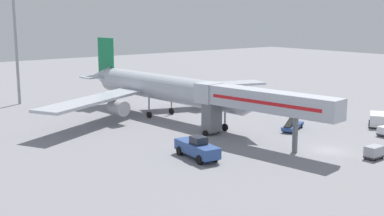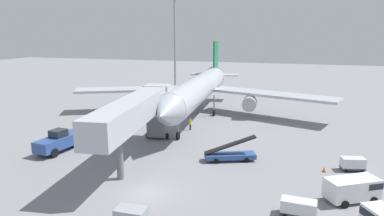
{
  "view_description": "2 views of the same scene",
  "coord_description": "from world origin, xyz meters",
  "px_view_note": "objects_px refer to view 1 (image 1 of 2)",
  "views": [
    {
      "loc": [
        -52.31,
        -38.27,
        17.3
      ],
      "look_at": [
        -7.08,
        19.48,
        3.56
      ],
      "focal_mm": 46.97,
      "sensor_mm": 36.0,
      "label": 1
    },
    {
      "loc": [
        13.12,
        -27.02,
        14.47
      ],
      "look_at": [
        -1.74,
        19.05,
        4.09
      ],
      "focal_mm": 32.59,
      "sensor_mm": 36.0,
      "label": 2
    }
  ],
  "objects_px": {
    "airplane_at_gate": "(162,88)",
    "baggage_cart_far_right": "(374,152)",
    "jet_bridge": "(255,102)",
    "ground_crew_worker_foreground": "(203,119)",
    "service_van_mid_left": "(377,119)",
    "safety_cone_alpha": "(335,120)",
    "apron_light_mast": "(14,15)",
    "pushback_tug": "(197,148)",
    "belt_loader_truck": "(293,125)",
    "baggage_cart_rear_left": "(339,113)"
  },
  "relations": [
    {
      "from": "jet_bridge",
      "to": "baggage_cart_far_right",
      "type": "bearing_deg",
      "value": -66.28
    },
    {
      "from": "service_van_mid_left",
      "to": "ground_crew_worker_foreground",
      "type": "relative_size",
      "value": 2.74
    },
    {
      "from": "service_van_mid_left",
      "to": "baggage_cart_far_right",
      "type": "bearing_deg",
      "value": -148.9
    },
    {
      "from": "ground_crew_worker_foreground",
      "to": "baggage_cart_far_right",
      "type": "bearing_deg",
      "value": -81.09
    },
    {
      "from": "airplane_at_gate",
      "to": "service_van_mid_left",
      "type": "relative_size",
      "value": 9.51
    },
    {
      "from": "airplane_at_gate",
      "to": "baggage_cart_far_right",
      "type": "xyz_separation_m",
      "value": [
        5.62,
        -36.97,
        -4.08
      ]
    },
    {
      "from": "pushback_tug",
      "to": "apron_light_mast",
      "type": "relative_size",
      "value": 0.3
    },
    {
      "from": "baggage_cart_far_right",
      "to": "safety_cone_alpha",
      "type": "xyz_separation_m",
      "value": [
        14.46,
        16.16,
        -0.59
      ]
    },
    {
      "from": "pushback_tug",
      "to": "airplane_at_gate",
      "type": "bearing_deg",
      "value": 64.63
    },
    {
      "from": "service_van_mid_left",
      "to": "safety_cone_alpha",
      "type": "distance_m",
      "value": 6.58
    },
    {
      "from": "baggage_cart_far_right",
      "to": "apron_light_mast",
      "type": "distance_m",
      "value": 69.53
    },
    {
      "from": "service_van_mid_left",
      "to": "safety_cone_alpha",
      "type": "xyz_separation_m",
      "value": [
        -2.08,
        6.18,
        -0.9
      ]
    },
    {
      "from": "airplane_at_gate",
      "to": "apron_light_mast",
      "type": "height_order",
      "value": "apron_light_mast"
    },
    {
      "from": "airplane_at_gate",
      "to": "baggage_cart_far_right",
      "type": "bearing_deg",
      "value": -81.36
    },
    {
      "from": "jet_bridge",
      "to": "ground_crew_worker_foreground",
      "type": "height_order",
      "value": "jet_bridge"
    },
    {
      "from": "jet_bridge",
      "to": "ground_crew_worker_foreground",
      "type": "distance_m",
      "value": 14.31
    },
    {
      "from": "pushback_tug",
      "to": "belt_loader_truck",
      "type": "distance_m",
      "value": 21.22
    },
    {
      "from": "ground_crew_worker_foreground",
      "to": "jet_bridge",
      "type": "bearing_deg",
      "value": -98.11
    },
    {
      "from": "airplane_at_gate",
      "to": "ground_crew_worker_foreground",
      "type": "xyz_separation_m",
      "value": [
        1.3,
        -9.46,
        -3.99
      ]
    },
    {
      "from": "ground_crew_worker_foreground",
      "to": "apron_light_mast",
      "type": "bearing_deg",
      "value": 113.81
    },
    {
      "from": "airplane_at_gate",
      "to": "baggage_cart_rear_left",
      "type": "relative_size",
      "value": 18.27
    },
    {
      "from": "service_van_mid_left",
      "to": "airplane_at_gate",
      "type": "bearing_deg",
      "value": 129.38
    },
    {
      "from": "baggage_cart_rear_left",
      "to": "apron_light_mast",
      "type": "xyz_separation_m",
      "value": [
        -37.94,
        46.89,
        16.41
      ]
    },
    {
      "from": "belt_loader_truck",
      "to": "service_van_mid_left",
      "type": "relative_size",
      "value": 1.21
    },
    {
      "from": "airplane_at_gate",
      "to": "ground_crew_worker_foreground",
      "type": "bearing_deg",
      "value": -82.16
    },
    {
      "from": "apron_light_mast",
      "to": "safety_cone_alpha",
      "type": "bearing_deg",
      "value": -53.99
    },
    {
      "from": "service_van_mid_left",
      "to": "safety_cone_alpha",
      "type": "relative_size",
      "value": 8.56
    },
    {
      "from": "pushback_tug",
      "to": "baggage_cart_far_right",
      "type": "height_order",
      "value": "pushback_tug"
    },
    {
      "from": "jet_bridge",
      "to": "service_van_mid_left",
      "type": "relative_size",
      "value": 4.45
    },
    {
      "from": "baggage_cart_far_right",
      "to": "jet_bridge",
      "type": "bearing_deg",
      "value": 113.72
    },
    {
      "from": "airplane_at_gate",
      "to": "jet_bridge",
      "type": "distance_m",
      "value": 22.84
    },
    {
      "from": "jet_bridge",
      "to": "ground_crew_worker_foreground",
      "type": "xyz_separation_m",
      "value": [
        1.91,
        13.36,
        -4.76
      ]
    },
    {
      "from": "airplane_at_gate",
      "to": "apron_light_mast",
      "type": "xyz_separation_m",
      "value": [
        -14.96,
        27.4,
        12.25
      ]
    },
    {
      "from": "pushback_tug",
      "to": "service_van_mid_left",
      "type": "distance_m",
      "value": 33.52
    },
    {
      "from": "baggage_cart_rear_left",
      "to": "apron_light_mast",
      "type": "relative_size",
      "value": 0.11
    },
    {
      "from": "belt_loader_truck",
      "to": "apron_light_mast",
      "type": "height_order",
      "value": "apron_light_mast"
    },
    {
      "from": "airplane_at_gate",
      "to": "apron_light_mast",
      "type": "bearing_deg",
      "value": 118.64
    },
    {
      "from": "baggage_cart_far_right",
      "to": "ground_crew_worker_foreground",
      "type": "xyz_separation_m",
      "value": [
        -4.32,
        27.52,
        0.09
      ]
    },
    {
      "from": "service_van_mid_left",
      "to": "safety_cone_alpha",
      "type": "bearing_deg",
      "value": 108.59
    },
    {
      "from": "jet_bridge",
      "to": "service_van_mid_left",
      "type": "xyz_separation_m",
      "value": [
        22.76,
        -4.18,
        -4.55
      ]
    },
    {
      "from": "safety_cone_alpha",
      "to": "apron_light_mast",
      "type": "distance_m",
      "value": 61.96
    },
    {
      "from": "apron_light_mast",
      "to": "airplane_at_gate",
      "type": "bearing_deg",
      "value": -61.36
    },
    {
      "from": "belt_loader_truck",
      "to": "baggage_cart_far_right",
      "type": "bearing_deg",
      "value": -104.35
    },
    {
      "from": "pushback_tug",
      "to": "service_van_mid_left",
      "type": "xyz_separation_m",
      "value": [
        33.34,
        -3.4,
        -0.1
      ]
    },
    {
      "from": "jet_bridge",
      "to": "belt_loader_truck",
      "type": "relative_size",
      "value": 3.69
    },
    {
      "from": "baggage_cart_rear_left",
      "to": "ground_crew_worker_foreground",
      "type": "distance_m",
      "value": 23.88
    },
    {
      "from": "jet_bridge",
      "to": "safety_cone_alpha",
      "type": "xyz_separation_m",
      "value": [
        20.68,
        2.0,
        -5.44
      ]
    },
    {
      "from": "airplane_at_gate",
      "to": "service_van_mid_left",
      "type": "xyz_separation_m",
      "value": [
        22.16,
        -27.0,
        -3.77
      ]
    },
    {
      "from": "baggage_cart_far_right",
      "to": "ground_crew_worker_foreground",
      "type": "height_order",
      "value": "ground_crew_worker_foreground"
    },
    {
      "from": "airplane_at_gate",
      "to": "jet_bridge",
      "type": "height_order",
      "value": "airplane_at_gate"
    }
  ]
}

